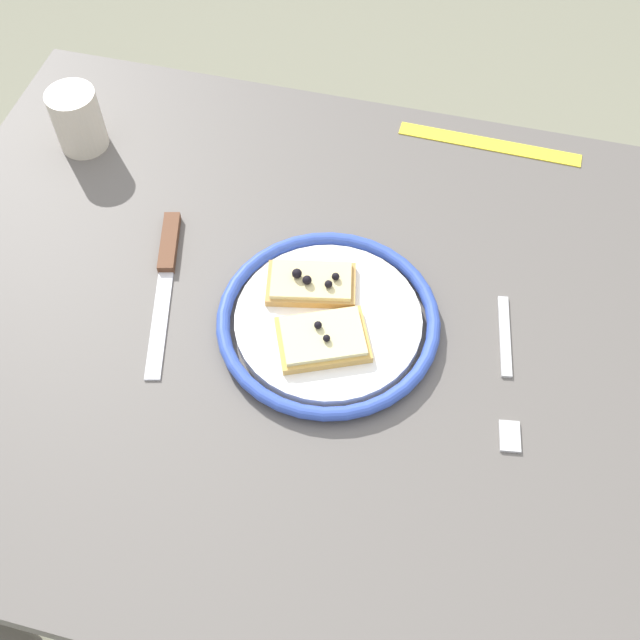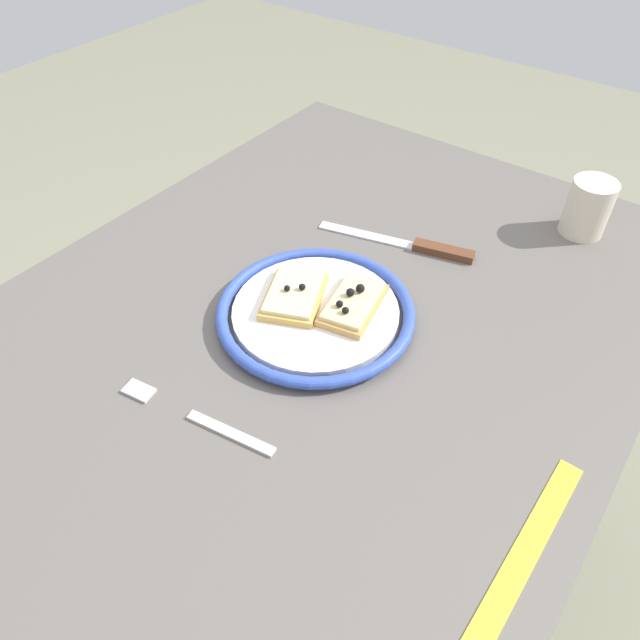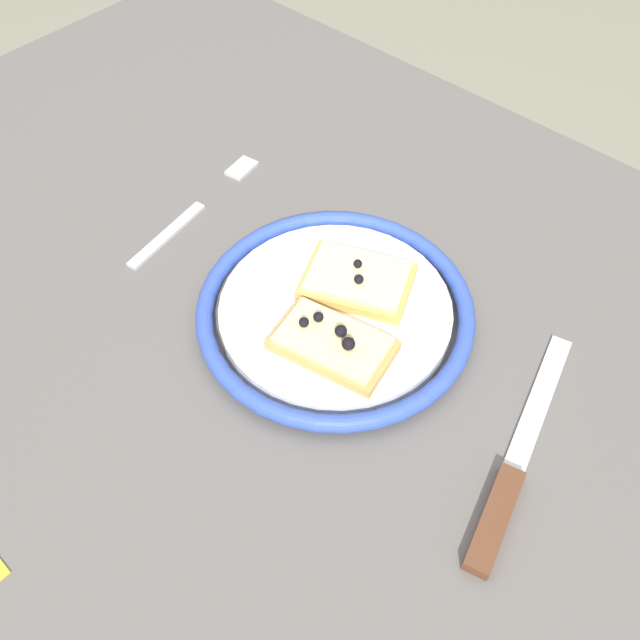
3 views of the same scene
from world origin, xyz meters
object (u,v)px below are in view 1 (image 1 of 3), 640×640
fork (507,372)px  pizza_slice_far (323,338)px  knife (167,264)px  plate (329,318)px  pizza_slice_near (311,283)px  cup (78,120)px  dining_table (369,372)px  measuring_tape (489,144)px

fork → pizza_slice_far: bearing=5.8°
knife → plate: bearing=171.1°
pizza_slice_near → knife: 0.18m
plate → cup: bearing=-27.6°
pizza_slice_far → dining_table: bearing=-146.7°
dining_table → fork: fork is taller
pizza_slice_near → cup: bearing=-25.3°
cup → dining_table: bearing=154.8°
knife → fork: 0.43m
dining_table → fork: size_ratio=5.80×
dining_table → pizza_slice_far: (0.05, 0.03, 0.11)m
pizza_slice_near → fork: pizza_slice_near is taller
dining_table → cup: (0.45, -0.21, 0.13)m
cup → fork: bearing=159.7°
pizza_slice_far → cup: (0.40, -0.25, 0.02)m
knife → measuring_tape: bearing=-139.2°
pizza_slice_far → measuring_tape: pizza_slice_far is taller
pizza_slice_near → fork: size_ratio=0.57×
knife → cup: size_ratio=2.74×
dining_table → plate: size_ratio=4.49×
dining_table → plate: bearing=-4.5°
plate → fork: (-0.21, 0.02, -0.01)m
pizza_slice_near → pizza_slice_far: size_ratio=0.95×
dining_table → plate: plate is taller
dining_table → cup: size_ratio=13.49×
measuring_tape → dining_table: bearing=76.3°
plate → knife: (0.21, -0.03, -0.01)m
dining_table → plate: 0.11m
fork → pizza_slice_near: bearing=-11.9°
pizza_slice_near → fork: (-0.24, 0.05, -0.02)m
fork → plate: bearing=-4.5°
fork → cup: size_ratio=2.32×
pizza_slice_far → cup: bearing=-31.6°
pizza_slice_near → pizza_slice_far: pizza_slice_near is taller
knife → cup: (0.19, -0.17, 0.04)m
plate → pizza_slice_near: 0.05m
dining_table → pizza_slice_near: bearing=-24.6°
pizza_slice_near → measuring_tape: pizza_slice_near is taller
cup → knife: bearing=136.7°
knife → measuring_tape: knife is taller
pizza_slice_near → knife: (0.18, 0.00, -0.02)m
plate → measuring_tape: 0.37m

